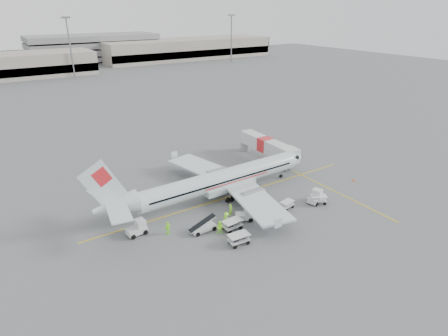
{
  "coord_description": "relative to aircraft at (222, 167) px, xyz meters",
  "views": [
    {
      "loc": [
        -27.72,
        -40.44,
        25.74
      ],
      "look_at": [
        0.0,
        2.0,
        3.8
      ],
      "focal_mm": 30.0,
      "sensor_mm": 36.0,
      "label": 1
    }
  ],
  "objects": [
    {
      "name": "tug_fore",
      "position": [
        10.07,
        -8.8,
        -3.8
      ],
      "size": [
        2.72,
        2.07,
        1.86
      ],
      "primitive_type": null,
      "rotation": [
        0.0,
        0.0,
        0.32
      ],
      "color": "silver",
      "rests_on": "ground"
    },
    {
      "name": "stripe_cross",
      "position": [
        15.21,
        -8.67,
        -4.72
      ],
      "size": [
        0.2,
        20.0,
        0.01
      ],
      "primitive_type": "cube",
      "color": "yellow",
      "rests_on": "ground"
    },
    {
      "name": "mast_east",
      "position": [
        81.21,
        117.33,
        6.27
      ],
      "size": [
        3.2,
        1.2,
        22.0
      ],
      "primitive_type": null,
      "color": "slate",
      "rests_on": "ground"
    },
    {
      "name": "stripe_lead",
      "position": [
        1.21,
        -0.67,
        -4.72
      ],
      "size": [
        44.0,
        0.2,
        0.01
      ],
      "primitive_type": "cube",
      "color": "yellow",
      "rests_on": "ground"
    },
    {
      "name": "crew_c",
      "position": [
        -3.78,
        -6.85,
        -3.83
      ],
      "size": [
        0.89,
        1.27,
        1.8
      ],
      "primitive_type": "imported",
      "rotation": [
        0.0,
        0.0,
        1.78
      ],
      "color": "#8DEC22",
      "rests_on": "ground"
    },
    {
      "name": "cart_empty_b",
      "position": [
        10.28,
        -9.2,
        -4.13
      ],
      "size": [
        2.67,
        2.32,
        1.2
      ],
      "primitive_type": null,
      "rotation": [
        0.0,
        0.0,
        -0.52
      ],
      "color": "silver",
      "rests_on": "ground"
    },
    {
      "name": "cart_loaded_b",
      "position": [
        -4.87,
        -11.15,
        -4.07
      ],
      "size": [
        2.61,
        1.66,
        1.31
      ],
      "primitive_type": null,
      "rotation": [
        0.0,
        0.0,
        -0.07
      ],
      "color": "silver",
      "rests_on": "ground"
    },
    {
      "name": "cone_port",
      "position": [
        2.99,
        11.61,
        -4.44
      ],
      "size": [
        0.35,
        0.35,
        0.58
      ],
      "primitive_type": "cone",
      "color": "#FF5B09",
      "rests_on": "ground"
    },
    {
      "name": "tug_mid",
      "position": [
        -1.13,
        -7.1,
        -3.85
      ],
      "size": [
        2.61,
        2.25,
        1.75
      ],
      "primitive_type": null,
      "rotation": [
        0.0,
        0.0,
        -0.52
      ],
      "color": "silver",
      "rests_on": "ground"
    },
    {
      "name": "crew_d",
      "position": [
        -10.91,
        -4.65,
        -3.87
      ],
      "size": [
        1.08,
        0.66,
        1.73
      ],
      "primitive_type": "imported",
      "rotation": [
        0.0,
        0.0,
        3.4
      ],
      "color": "#8DEC22",
      "rests_on": "ground"
    },
    {
      "name": "tug_aft",
      "position": [
        -14.18,
        -2.67,
        -3.8
      ],
      "size": [
        2.53,
        1.62,
        1.86
      ],
      "primitive_type": null,
      "rotation": [
        0.0,
        0.0,
        0.1
      ],
      "color": "silver",
      "rests_on": "ground"
    },
    {
      "name": "cart_empty_a",
      "position": [
        5.61,
        -7.85,
        -4.19
      ],
      "size": [
        2.24,
        1.58,
        1.07
      ],
      "primitive_type": null,
      "rotation": [
        0.0,
        0.0,
        0.19
      ],
      "color": "silver",
      "rests_on": "ground"
    },
    {
      "name": "cone_nose",
      "position": [
        20.53,
        -7.16,
        -4.45
      ],
      "size": [
        0.35,
        0.35,
        0.56
      ],
      "primitive_type": "cone",
      "color": "#FF5B09",
      "rests_on": "ground"
    },
    {
      "name": "belt_loader",
      "position": [
        -6.96,
        -6.5,
        -3.56
      ],
      "size": [
        4.32,
        1.64,
        2.34
      ],
      "primitive_type": null,
      "rotation": [
        0.0,
        0.0,
        -0.01
      ],
      "color": "silver",
      "rests_on": "ground"
    },
    {
      "name": "crew_a",
      "position": [
        -1.95,
        -5.14,
        -3.92
      ],
      "size": [
        0.69,
        0.56,
        1.62
      ],
      "primitive_type": "imported",
      "rotation": [
        0.0,
        0.0,
        0.34
      ],
      "color": "#8DEC22",
      "rests_on": "ground"
    },
    {
      "name": "crew_b",
      "position": [
        -5.57,
        -8.15,
        -3.85
      ],
      "size": [
        1.07,
        1.07,
        1.75
      ],
      "primitive_type": "imported",
      "rotation": [
        0.0,
        0.0,
        -0.79
      ],
      "color": "#8DEC22",
      "rests_on": "ground"
    },
    {
      "name": "ground",
      "position": [
        1.21,
        -0.67,
        -4.73
      ],
      "size": [
        360.0,
        360.0,
        0.0
      ],
      "primitive_type": "plane",
      "color": "#56595B"
    },
    {
      "name": "mast_center",
      "position": [
        6.21,
        117.33,
        6.27
      ],
      "size": [
        3.2,
        1.2,
        22.0
      ],
      "primitive_type": null,
      "color": "slate",
      "rests_on": "ground"
    },
    {
      "name": "parking_garage",
      "position": [
        26.21,
        159.33,
        2.27
      ],
      "size": [
        62.0,
        24.0,
        14.0
      ],
      "primitive_type": null,
      "color": "slate",
      "rests_on": "ground"
    },
    {
      "name": "treeline",
      "position": [
        1.21,
        174.33,
        -1.73
      ],
      "size": [
        300.0,
        3.0,
        6.0
      ],
      "primitive_type": null,
      "color": "black",
      "rests_on": "ground"
    },
    {
      "name": "aircraft",
      "position": [
        0.0,
        0.0,
        0.0
      ],
      "size": [
        34.83,
        27.56,
        9.46
      ],
      "primitive_type": null,
      "rotation": [
        0.0,
        0.0,
        0.02
      ],
      "color": "silver",
      "rests_on": "ground"
    },
    {
      "name": "terminal_east",
      "position": [
        71.21,
        144.33,
        0.27
      ],
      "size": [
        90.0,
        26.0,
        10.0
      ],
      "primitive_type": null,
      "color": "gray",
      "rests_on": "ground"
    },
    {
      "name": "jet_bridge",
      "position": [
        14.25,
        7.74,
        -2.64
      ],
      "size": [
        2.99,
        15.9,
        4.17
      ],
      "primitive_type": null,
      "rotation": [
        0.0,
        0.0,
        -0.0
      ],
      "color": "silver",
      "rests_on": "ground"
    },
    {
      "name": "cart_loaded_a",
      "position": [
        -3.73,
        -8.15,
        -4.08
      ],
      "size": [
        2.56,
        1.61,
        1.29
      ],
      "primitive_type": null,
      "rotation": [
        0.0,
        0.0,
        0.06
      ],
      "color": "silver",
      "rests_on": "ground"
    },
    {
      "name": "cone_stbd",
      "position": [
        2.95,
        -10.62,
        -4.4
      ],
      "size": [
        0.4,
        0.4,
        0.65
      ],
      "primitive_type": "cone",
      "color": "#FF5B09",
      "rests_on": "ground"
    }
  ]
}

